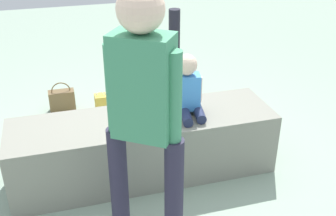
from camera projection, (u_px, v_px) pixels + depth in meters
ground_plane at (145, 172)px, 3.43m from camera, size 12.00×12.00×0.00m
concrete_ledge at (144, 146)px, 3.32m from camera, size 2.07×0.58×0.51m
child_seated at (187, 89)px, 3.17m from camera, size 0.28×0.33×0.48m
adult_standing at (143, 104)px, 2.33m from camera, size 0.42×0.36×1.66m
cake_plate at (141, 113)px, 3.23m from camera, size 0.22×0.22×0.07m
gift_bag at (105, 107)px, 4.17m from camera, size 0.19×0.12×0.32m
railing_post at (174, 77)px, 4.18m from camera, size 0.36×0.36×1.09m
water_bottle_near_gift at (114, 125)px, 3.94m from camera, size 0.07×0.07×0.21m
water_bottle_far_side at (55, 127)px, 3.93m from camera, size 0.06×0.06×0.19m
party_cup_red at (71, 131)px, 3.93m from camera, size 0.07×0.07×0.09m
cake_box_white at (206, 125)px, 3.99m from camera, size 0.30×0.29×0.13m
handbag_black_leather at (159, 86)px, 4.65m from camera, size 0.28×0.12×0.36m
handbag_brown_canvas at (62, 100)px, 4.37m from camera, size 0.26×0.12×0.32m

